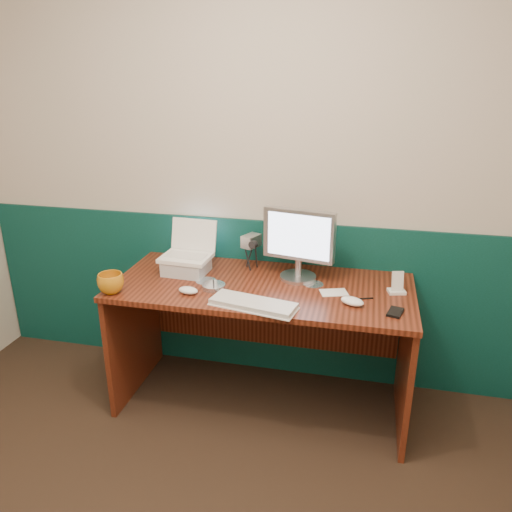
% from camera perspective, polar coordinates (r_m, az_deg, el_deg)
% --- Properties ---
extents(back_wall, '(3.50, 0.04, 2.50)m').
position_cam_1_polar(back_wall, '(2.91, -0.44, 8.93)').
color(back_wall, beige).
rests_on(back_wall, ground).
extents(wainscot, '(3.48, 0.02, 1.00)m').
position_cam_1_polar(wainscot, '(3.13, -0.46, -4.68)').
color(wainscot, '#073329').
rests_on(wainscot, ground).
extents(desk, '(1.60, 0.70, 0.75)m').
position_cam_1_polar(desk, '(2.86, 0.68, -10.21)').
color(desk, '#3A150A').
rests_on(desk, ground).
extents(laptop_riser, '(0.25, 0.21, 0.08)m').
position_cam_1_polar(laptop_riser, '(2.85, -7.96, -1.15)').
color(laptop_riser, '#B9BEC4').
rests_on(laptop_riser, desk).
extents(laptop, '(0.28, 0.22, 0.23)m').
position_cam_1_polar(laptop, '(2.80, -8.11, 1.77)').
color(laptop, white).
rests_on(laptop, laptop_riser).
extents(monitor, '(0.41, 0.18, 0.39)m').
position_cam_1_polar(monitor, '(2.70, 4.93, 1.26)').
color(monitor, '#B1B1B6').
rests_on(monitor, desk).
extents(keyboard, '(0.44, 0.22, 0.02)m').
position_cam_1_polar(keyboard, '(2.44, -0.31, -5.57)').
color(keyboard, silver).
rests_on(keyboard, desk).
extents(mouse_right, '(0.14, 0.11, 0.04)m').
position_cam_1_polar(mouse_right, '(2.50, 10.95, -5.10)').
color(mouse_right, white).
rests_on(mouse_right, desk).
extents(mouse_left, '(0.12, 0.08, 0.04)m').
position_cam_1_polar(mouse_left, '(2.60, -7.76, -3.91)').
color(mouse_left, white).
rests_on(mouse_left, desk).
extents(mug, '(0.16, 0.16, 0.11)m').
position_cam_1_polar(mug, '(2.68, -16.26, -3.01)').
color(mug, '#C37612').
rests_on(mug, desk).
extents(camcorder, '(0.13, 0.15, 0.19)m').
position_cam_1_polar(camcorder, '(2.87, -0.55, 0.41)').
color(camcorder, '#BBBCC0').
rests_on(camcorder, desk).
extents(cd_spindle, '(0.12, 0.12, 0.03)m').
position_cam_1_polar(cd_spindle, '(2.64, -4.86, -3.49)').
color(cd_spindle, '#B5BAC6').
rests_on(cd_spindle, desk).
extents(cd_loose_a, '(0.11, 0.11, 0.00)m').
position_cam_1_polar(cd_loose_a, '(2.74, -5.73, -2.83)').
color(cd_loose_a, silver).
rests_on(cd_loose_a, desk).
extents(cd_loose_b, '(0.11, 0.11, 0.00)m').
position_cam_1_polar(cd_loose_b, '(2.71, 6.59, -3.21)').
color(cd_loose_b, silver).
rests_on(cd_loose_b, desk).
extents(pen, '(0.13, 0.05, 0.01)m').
position_cam_1_polar(pen, '(2.57, 11.78, -4.81)').
color(pen, black).
rests_on(pen, desk).
extents(papers, '(0.16, 0.13, 0.00)m').
position_cam_1_polar(papers, '(2.62, 8.88, -4.14)').
color(papers, white).
rests_on(papers, desk).
extents(dock, '(0.10, 0.08, 0.02)m').
position_cam_1_polar(dock, '(2.69, 15.75, -3.92)').
color(dock, white).
rests_on(dock, desk).
extents(music_player, '(0.06, 0.04, 0.10)m').
position_cam_1_polar(music_player, '(2.66, 15.87, -2.76)').
color(music_player, silver).
rests_on(music_player, dock).
extents(pda, '(0.09, 0.12, 0.01)m').
position_cam_1_polar(pda, '(2.47, 15.63, -6.20)').
color(pda, black).
rests_on(pda, desk).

